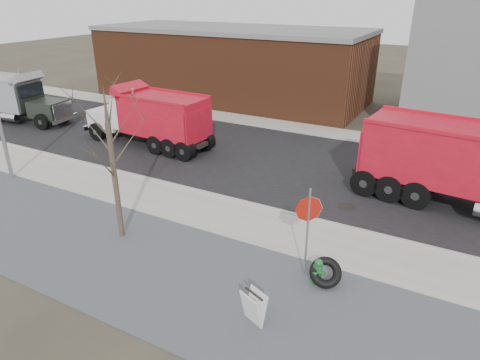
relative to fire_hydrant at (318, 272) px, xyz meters
The scene contains 15 objects.
ground 4.02m from the fire_hydrant, 152.04° to the left, with size 120.00×120.00×0.00m, color #383328.
gravel_verge 3.91m from the fire_hydrant, 155.37° to the right, with size 60.00×5.00×0.03m, color slate.
sidewalk 4.14m from the fire_hydrant, 148.97° to the left, with size 60.00×2.50×0.06m, color #9E9B93.
curb 4.94m from the fire_hydrant, 135.90° to the left, with size 60.00×0.15×0.11m, color #9E9B93.
road 8.92m from the fire_hydrant, 113.39° to the left, with size 60.00×9.40×0.02m, color black.
far_sidewalk 14.33m from the fire_hydrant, 104.30° to the left, with size 60.00×2.00×0.06m, color #9E9B93.
building_brick 23.34m from the fire_hydrant, 125.64° to the left, with size 20.20×8.20×5.30m.
bare_tree 7.38m from the fire_hydrant, behind, with size 3.20×3.20×5.20m.
fire_hydrant is the anchor object (origin of this frame).
truck_tire 0.22m from the fire_hydrant, 13.69° to the left, with size 1.16×1.12×0.81m.
stop_sign 1.63m from the fire_hydrant, 163.77° to the left, with size 0.63×0.50×2.84m.
sandwich_board 2.48m from the fire_hydrant, 110.96° to the right, with size 0.75×0.62×0.90m.
dump_truck_red_a 7.95m from the fire_hydrant, 65.68° to the left, with size 8.97×3.27×3.58m.
dump_truck_red_b 13.84m from the fire_hydrant, 148.69° to the left, with size 7.58×2.51×3.19m.
dump_truck_grey 23.52m from the fire_hydrant, 163.23° to the left, with size 7.04×2.96×3.12m.
Camera 1 is at (6.38, -11.77, 7.72)m, focal length 32.00 mm.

